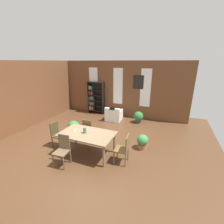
{
  "coord_description": "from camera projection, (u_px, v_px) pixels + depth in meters",
  "views": [
    {
      "loc": [
        2.91,
        -4.26,
        3.03
      ],
      "look_at": [
        0.53,
        1.54,
        0.91
      ],
      "focal_mm": 24.07,
      "sensor_mm": 36.0,
      "label": 1
    }
  ],
  "objects": [
    {
      "name": "ground_plane",
      "position": [
        84.0,
        145.0,
        5.75
      ],
      "size": [
        9.64,
        9.64,
        0.0
      ],
      "primitive_type": "plane",
      "color": "#4F321E"
    },
    {
      "name": "back_wall_brick",
      "position": [
        118.0,
        89.0,
        8.56
      ],
      "size": [
        7.64,
        0.12,
        3.08
      ],
      "primitive_type": "cube",
      "color": "brown",
      "rests_on": "ground"
    },
    {
      "name": "left_wall_brick",
      "position": [
        15.0,
        98.0,
        6.48
      ],
      "size": [
        0.12,
        8.42,
        3.08
      ],
      "primitive_type": "cube",
      "color": "brown",
      "rests_on": "ground"
    },
    {
      "name": "window_pane_0",
      "position": [
        94.0,
        85.0,
        9.01
      ],
      "size": [
        0.55,
        0.02,
        2.0
      ],
      "primitive_type": "cube",
      "color": "white"
    },
    {
      "name": "window_pane_1",
      "position": [
        118.0,
        86.0,
        8.45
      ],
      "size": [
        0.55,
        0.02,
        2.0
      ],
      "primitive_type": "cube",
      "color": "white"
    },
    {
      "name": "window_pane_2",
      "position": [
        146.0,
        88.0,
        7.89
      ],
      "size": [
        0.55,
        0.02,
        2.0
      ],
      "primitive_type": "cube",
      "color": "white"
    },
    {
      "name": "dining_table",
      "position": [
        87.0,
        136.0,
        4.99
      ],
      "size": [
        1.81,
        1.05,
        0.77
      ],
      "color": "#7A6348",
      "rests_on": "ground"
    },
    {
      "name": "vase_on_table",
      "position": [
        85.0,
        130.0,
        4.96
      ],
      "size": [
        0.11,
        0.11,
        0.2
      ],
      "primitive_type": "cylinder",
      "color": "#4C7266",
      "rests_on": "dining_table"
    },
    {
      "name": "tealight_candle_0",
      "position": [
        94.0,
        131.0,
        5.05
      ],
      "size": [
        0.04,
        0.04,
        0.05
      ],
      "primitive_type": "cylinder",
      "color": "silver",
      "rests_on": "dining_table"
    },
    {
      "name": "tealight_candle_1",
      "position": [
        75.0,
        132.0,
        5.04
      ],
      "size": [
        0.04,
        0.04,
        0.03
      ],
      "primitive_type": "cylinder",
      "color": "silver",
      "rests_on": "dining_table"
    },
    {
      "name": "tealight_candle_2",
      "position": [
        75.0,
        130.0,
        5.19
      ],
      "size": [
        0.04,
        0.04,
        0.03
      ],
      "primitive_type": "cylinder",
      "color": "silver",
      "rests_on": "dining_table"
    },
    {
      "name": "dining_chair_head_left",
      "position": [
        57.0,
        134.0,
        5.51
      ],
      "size": [
        0.41,
        0.41,
        0.95
      ],
      "color": "#463A23",
      "rests_on": "ground"
    },
    {
      "name": "dining_chair_head_right",
      "position": [
        124.0,
        148.0,
        4.59
      ],
      "size": [
        0.42,
        0.42,
        0.95
      ],
      "color": "brown",
      "rests_on": "ground"
    },
    {
      "name": "dining_chair_far_left",
      "position": [
        88.0,
        129.0,
        5.85
      ],
      "size": [
        0.42,
        0.42,
        0.95
      ],
      "color": "brown",
      "rests_on": "ground"
    },
    {
      "name": "dining_chair_near_left",
      "position": [
        63.0,
        149.0,
        4.53
      ],
      "size": [
        0.43,
        0.43,
        0.95
      ],
      "color": "brown",
      "rests_on": "ground"
    },
    {
      "name": "bookshelf_tall",
      "position": [
        95.0,
        98.0,
        9.05
      ],
      "size": [
        1.0,
        0.28,
        1.91
      ],
      "color": "black",
      "rests_on": "ground"
    },
    {
      "name": "armchair_white",
      "position": [
        114.0,
        115.0,
        8.09
      ],
      "size": [
        0.85,
        0.85,
        0.75
      ],
      "color": "silver",
      "rests_on": "ground"
    },
    {
      "name": "potted_plant_by_shelf",
      "position": [
        142.0,
        141.0,
        5.43
      ],
      "size": [
        0.4,
        0.4,
        0.54
      ],
      "color": "#9E6042",
      "rests_on": "ground"
    },
    {
      "name": "potted_plant_corner",
      "position": [
        138.0,
        117.0,
        7.74
      ],
      "size": [
        0.49,
        0.49,
        0.6
      ],
      "color": "#333338",
      "rests_on": "ground"
    },
    {
      "name": "potted_plant_window",
      "position": [
        74.0,
        127.0,
        6.41
      ],
      "size": [
        0.5,
        0.5,
        0.65
      ],
      "color": "#9E6042",
      "rests_on": "ground"
    },
    {
      "name": "framed_picture",
      "position": [
        138.0,
        82.0,
        7.94
      ],
      "size": [
        0.56,
        0.03,
        0.72
      ],
      "primitive_type": "cube",
      "color": "black"
    }
  ]
}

